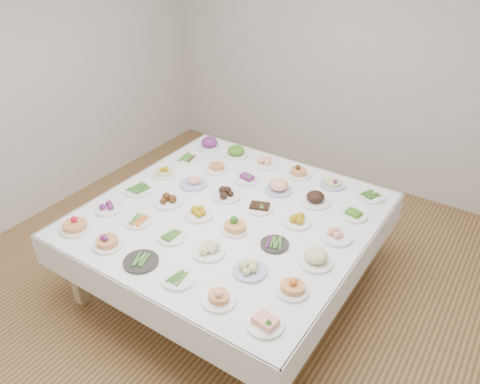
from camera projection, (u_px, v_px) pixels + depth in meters
The scene contains 38 objects.
room_envelope at pixel (230, 95), 3.24m from camera, with size 5.02×5.02×2.81m.
display_table at pixel (230, 219), 3.95m from camera, with size 2.25×2.25×0.75m.
dish_0 at pixel (74, 223), 3.68m from camera, with size 0.25×0.25×0.15m.
dish_1 at pixel (107, 240), 3.51m from camera, with size 0.23×0.23×0.13m.
dish_2 at pixel (141, 261), 3.37m from camera, with size 0.25×0.25×0.06m.
dish_3 at pixel (178, 278), 3.22m from camera, with size 0.23×0.23×0.05m.
dish_4 at pixel (219, 295), 3.03m from camera, with size 0.23×0.23×0.13m.
dish_5 at pixel (265, 321), 2.86m from camera, with size 0.23×0.23×0.10m.
dish_6 at pixel (109, 207), 3.94m from camera, with size 0.22×0.22×0.09m.
dish_7 at pixel (139, 221), 3.79m from camera, with size 0.21×0.21×0.05m.
dish_8 at pixel (171, 236), 3.62m from camera, with size 0.22×0.22×0.05m.
dish_9 at pixel (209, 248), 3.45m from camera, with size 0.24×0.24×0.10m.
dish_10 at pixel (250, 267), 3.27m from camera, with size 0.24×0.24×0.10m.
dish_11 at pixel (293, 285), 3.10m from camera, with size 0.22×0.22×0.13m.
dish_12 at pixel (139, 189), 4.20m from camera, with size 0.25×0.25×0.06m.
dish_13 at pixel (168, 199), 4.02m from camera, with size 0.24×0.24×0.10m.
dish_14 at pixel (199, 213), 3.86m from camera, with size 0.23×0.23×0.09m.
dish_15 at pixel (235, 224), 3.67m from camera, with size 0.22×0.22×0.14m.
dish_16 at pixel (275, 244), 3.54m from camera, with size 0.21×0.21×0.05m.
dish_17 at pixel (316, 256), 3.35m from camera, with size 0.25×0.25×0.13m.
dish_18 at pixel (164, 169), 4.43m from camera, with size 0.22×0.22×0.13m.
dish_19 at pixel (193, 182), 4.28m from camera, with size 0.25×0.25×0.10m.
dish_20 at pixel (226, 192), 4.10m from camera, with size 0.25×0.25×0.12m.
dish_21 at pixel (260, 206), 3.95m from camera, with size 0.22×0.22×0.10m.
dish_22 at pixel (297, 219), 3.77m from camera, with size 0.23×0.23×0.10m.
dish_23 at pixel (337, 234), 3.61m from camera, with size 0.25×0.25×0.09m.
dish_24 at pixel (188, 158), 4.70m from camera, with size 0.21×0.21×0.05m.
dish_25 at pixel (217, 165), 4.51m from camera, with size 0.23×0.23×0.13m.
dish_26 at pixel (247, 178), 4.35m from camera, with size 0.23×0.23×0.09m.
dish_27 at pixel (279, 184), 4.17m from camera, with size 0.24×0.24×0.15m.
dish_28 at pixel (315, 197), 4.02m from camera, with size 0.25×0.25×0.13m.
dish_29 at pixel (354, 214), 3.86m from camera, with size 0.22×0.22×0.09m.
dish_30 at pixel (209, 143), 4.92m from camera, with size 0.24×0.24×0.13m.
dish_31 at pixel (236, 150), 4.76m from camera, with size 0.24×0.24×0.14m.
dish_32 at pixel (266, 162), 4.59m from camera, with size 0.24×0.24×0.10m.
dish_33 at pixel (299, 170), 4.42m from camera, with size 0.24×0.24×0.13m.
dish_34 at pixel (333, 181), 4.26m from camera, with size 0.23×0.23×0.12m.
dish_35 at pixel (370, 195), 4.12m from camera, with size 0.25×0.25×0.05m.
Camera 1 is at (1.78, -2.54, 2.98)m, focal length 35.00 mm.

